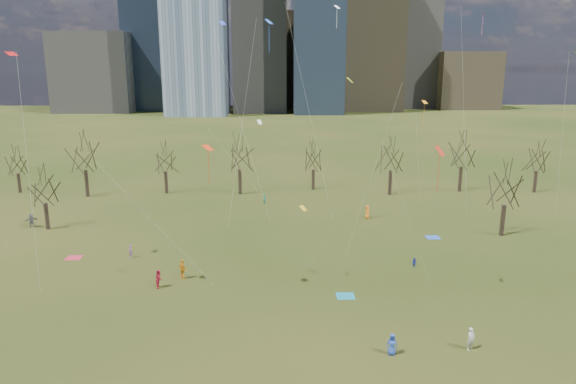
{
  "coord_description": "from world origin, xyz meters",
  "views": [
    {
      "loc": [
        -1.33,
        -40.48,
        19.58
      ],
      "look_at": [
        0.0,
        12.0,
        7.0
      ],
      "focal_mm": 32.0,
      "sensor_mm": 36.0,
      "label": 1
    }
  ],
  "objects_px": {
    "blanket_teal": "(345,296)",
    "blanket_navy": "(433,237)",
    "person_0": "(392,344)",
    "person_1": "(471,339)",
    "blanket_crimson": "(74,258)",
    "person_4": "(182,269)",
    "person_2": "(159,279)"
  },
  "relations": [
    {
      "from": "blanket_navy",
      "to": "blanket_crimson",
      "type": "xyz_separation_m",
      "value": [
        -40.34,
        -5.82,
        0.0
      ]
    },
    {
      "from": "blanket_teal",
      "to": "person_1",
      "type": "bearing_deg",
      "value": -49.61
    },
    {
      "from": "blanket_navy",
      "to": "person_2",
      "type": "xyz_separation_m",
      "value": [
        -29.53,
        -13.68,
        0.84
      ]
    },
    {
      "from": "blanket_teal",
      "to": "blanket_navy",
      "type": "distance_m",
      "value": 20.4
    },
    {
      "from": "blanket_navy",
      "to": "person_0",
      "type": "xyz_separation_m",
      "value": [
        -10.68,
        -25.6,
        0.78
      ]
    },
    {
      "from": "blanket_teal",
      "to": "person_1",
      "type": "height_order",
      "value": "person_1"
    },
    {
      "from": "person_1",
      "to": "person_4",
      "type": "bearing_deg",
      "value": 123.47
    },
    {
      "from": "blanket_teal",
      "to": "person_2",
      "type": "bearing_deg",
      "value": 172.17
    },
    {
      "from": "blanket_teal",
      "to": "blanket_crimson",
      "type": "xyz_separation_m",
      "value": [
        -27.68,
        10.18,
        0.0
      ]
    },
    {
      "from": "blanket_navy",
      "to": "person_1",
      "type": "relative_size",
      "value": 0.94
    },
    {
      "from": "person_4",
      "to": "person_2",
      "type": "bearing_deg",
      "value": 94.53
    },
    {
      "from": "blanket_teal",
      "to": "blanket_crimson",
      "type": "height_order",
      "value": "same"
    },
    {
      "from": "blanket_navy",
      "to": "blanket_crimson",
      "type": "height_order",
      "value": "same"
    },
    {
      "from": "blanket_teal",
      "to": "blanket_navy",
      "type": "bearing_deg",
      "value": 51.66
    },
    {
      "from": "blanket_crimson",
      "to": "person_0",
      "type": "bearing_deg",
      "value": -33.7
    },
    {
      "from": "blanket_teal",
      "to": "person_0",
      "type": "relative_size",
      "value": 1.01
    },
    {
      "from": "blanket_navy",
      "to": "person_0",
      "type": "bearing_deg",
      "value": -112.65
    },
    {
      "from": "blanket_teal",
      "to": "blanket_navy",
      "type": "xyz_separation_m",
      "value": [
        12.65,
        16.0,
        0.0
      ]
    },
    {
      "from": "blanket_navy",
      "to": "blanket_crimson",
      "type": "relative_size",
      "value": 1.0
    },
    {
      "from": "person_0",
      "to": "person_1",
      "type": "distance_m",
      "value": 5.79
    },
    {
      "from": "person_0",
      "to": "person_2",
      "type": "bearing_deg",
      "value": 159.8
    },
    {
      "from": "blanket_crimson",
      "to": "person_1",
      "type": "distance_m",
      "value": 40.34
    },
    {
      "from": "person_1",
      "to": "blanket_teal",
      "type": "bearing_deg",
      "value": 104.33
    },
    {
      "from": "blanket_teal",
      "to": "person_4",
      "type": "bearing_deg",
      "value": 163.96
    },
    {
      "from": "blanket_navy",
      "to": "person_0",
      "type": "height_order",
      "value": "person_0"
    },
    {
      "from": "person_1",
      "to": "person_4",
      "type": "distance_m",
      "value": 26.5
    },
    {
      "from": "blanket_teal",
      "to": "person_0",
      "type": "xyz_separation_m",
      "value": [
        1.97,
        -9.6,
        0.78
      ]
    },
    {
      "from": "person_2",
      "to": "person_4",
      "type": "bearing_deg",
      "value": -42.31
    },
    {
      "from": "blanket_navy",
      "to": "blanket_crimson",
      "type": "bearing_deg",
      "value": -171.79
    },
    {
      "from": "blanket_teal",
      "to": "blanket_crimson",
      "type": "distance_m",
      "value": 29.5
    },
    {
      "from": "blanket_crimson",
      "to": "person_2",
      "type": "height_order",
      "value": "person_2"
    },
    {
      "from": "blanket_crimson",
      "to": "person_1",
      "type": "bearing_deg",
      "value": -28.56
    }
  ]
}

